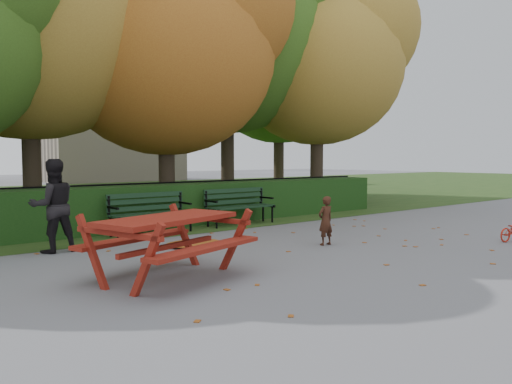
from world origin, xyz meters
TOP-DOWN VIEW (x-y plane):
  - ground at (0.00, 0.00)m, footprint 90.00×90.00m
  - grass_strip at (0.00, 14.00)m, footprint 90.00×90.00m
  - building_right at (8.00, 28.00)m, footprint 9.00×6.00m
  - hedge at (0.00, 4.50)m, footprint 13.00×0.90m
  - iron_fence at (0.00, 5.30)m, footprint 14.00×0.04m
  - tree_b at (-2.44, 6.75)m, footprint 6.72×6.40m
  - tree_c at (0.83, 5.96)m, footprint 6.30×6.00m
  - tree_d at (3.88, 7.23)m, footprint 7.14×6.80m
  - tree_e at (6.52, 5.77)m, footprint 6.09×5.80m
  - tree_g at (8.33, 9.76)m, footprint 6.30×6.00m
  - bench_left at (-1.30, 3.70)m, footprint 1.80×0.57m
  - bench_right at (1.10, 3.70)m, footprint 1.80×0.57m
  - picnic_table at (-2.95, -0.09)m, footprint 2.36×2.11m
  - leaf_pile at (-1.33, 1.90)m, footprint 1.33×1.11m
  - leaf_scatter at (0.00, 0.30)m, footprint 9.00×5.70m
  - child at (0.62, 0.35)m, footprint 0.34×0.23m
  - adult at (-3.57, 2.83)m, footprint 0.80×0.63m

SIDE VIEW (x-z plane):
  - ground at x=0.00m, z-range 0.00..0.00m
  - grass_strip at x=0.00m, z-range 0.01..0.01m
  - leaf_scatter at x=0.00m, z-range 0.00..0.01m
  - leaf_pile at x=-1.33m, z-range 0.00..0.08m
  - child at x=0.62m, z-range 0.00..0.92m
  - hedge at x=0.00m, z-range 0.00..1.00m
  - bench_left at x=-1.30m, z-range 0.08..0.96m
  - bench_right at x=1.10m, z-range 0.08..0.96m
  - iron_fence at x=0.00m, z-range 0.03..1.05m
  - picnic_table at x=-2.95m, z-range 0.18..1.14m
  - adult at x=-3.57m, z-range 0.00..1.62m
  - tree_c at x=0.83m, z-range 0.82..8.82m
  - tree_e at x=6.52m, z-range 1.01..9.16m
  - tree_g at x=8.33m, z-range 1.10..9.65m
  - tree_b at x=-2.44m, z-range 1.01..9.80m
  - tree_d at x=3.88m, z-range 1.19..10.77m
  - building_right at x=8.00m, z-range 0.00..12.00m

